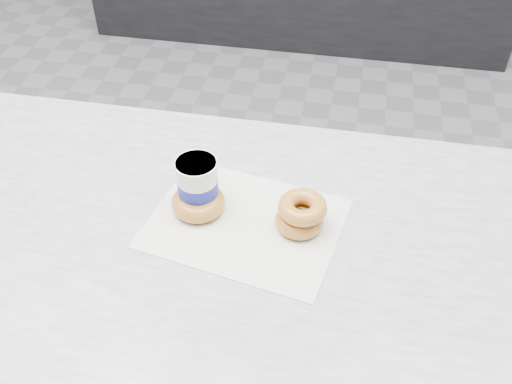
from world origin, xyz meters
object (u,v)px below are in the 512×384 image
counter (157,364)px  donut_stack (301,214)px  coffee_cup (198,184)px  donut_single (198,202)px

counter → donut_stack: size_ratio=31.82×
donut_stack → coffee_cup: 0.20m
donut_single → coffee_cup: size_ratio=0.95×
donut_stack → coffee_cup: size_ratio=0.91×
counter → donut_stack: donut_stack is taller
counter → coffee_cup: coffee_cup is taller
counter → donut_single: 0.49m
coffee_cup → donut_single: bearing=-93.9°
counter → donut_stack: bearing=12.8°
donut_single → counter: bearing=-145.2°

